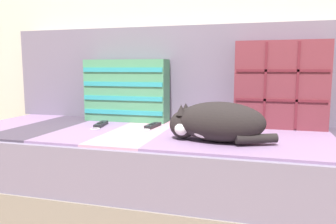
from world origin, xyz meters
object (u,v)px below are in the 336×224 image
(throw_pillow_striped, at_px, (127,90))
(game_remote_far, at_px, (101,125))
(sleeping_cat, at_px, (214,122))
(throw_pillow_quilted, at_px, (280,85))
(game_remote_near, at_px, (152,126))
(couch, at_px, (167,171))

(throw_pillow_striped, relative_size, game_remote_far, 2.40)
(throw_pillow_striped, bearing_deg, sleeping_cat, -36.04)
(throw_pillow_quilted, bearing_deg, game_remote_near, -164.08)
(couch, height_order, game_remote_far, game_remote_far)
(throw_pillow_striped, bearing_deg, couch, -35.82)
(throw_pillow_quilted, relative_size, game_remote_near, 2.36)
(sleeping_cat, height_order, game_remote_far, sleeping_cat)
(throw_pillow_quilted, height_order, throw_pillow_striped, throw_pillow_quilted)
(game_remote_near, bearing_deg, sleeping_cat, -33.58)
(sleeping_cat, relative_size, game_remote_far, 2.25)
(couch, distance_m, sleeping_cat, 0.43)
(sleeping_cat, distance_m, game_remote_near, 0.42)
(throw_pillow_striped, xyz_separation_m, sleeping_cat, (0.56, -0.41, -0.10))
(throw_pillow_quilted, height_order, game_remote_near, throw_pillow_quilted)
(sleeping_cat, bearing_deg, throw_pillow_quilted, 56.06)
(throw_pillow_quilted, height_order, sleeping_cat, throw_pillow_quilted)
(couch, relative_size, sleeping_cat, 4.86)
(game_remote_near, height_order, game_remote_far, same)
(couch, distance_m, game_remote_far, 0.42)
(throw_pillow_quilted, distance_m, sleeping_cat, 0.51)
(throw_pillow_quilted, xyz_separation_m, sleeping_cat, (-0.28, -0.41, -0.14))
(throw_pillow_quilted, height_order, game_remote_far, throw_pillow_quilted)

